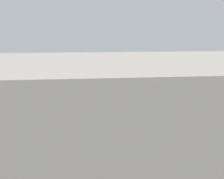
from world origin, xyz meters
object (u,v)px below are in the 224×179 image
at_px(moving_hatchback, 138,80).
at_px(sign_post, 105,94).
at_px(pedestrian, 80,100).
at_px(fire_hydrant, 92,104).

bearing_deg(moving_hatchback, sign_post, 57.41).
relative_size(moving_hatchback, pedestrian, 3.38).
bearing_deg(fire_hydrant, pedestrian, -1.70).
bearing_deg(sign_post, fire_hydrant, -60.70).
height_order(fire_hydrant, pedestrian, pedestrian).
bearing_deg(sign_post, pedestrian, -42.30).
distance_m(moving_hatchback, fire_hydrant, 5.14).
bearing_deg(pedestrian, fire_hydrant, 178.30).
height_order(moving_hatchback, pedestrian, moving_hatchback).
xyz_separation_m(fire_hydrant, sign_post, (-0.78, 1.38, 1.18)).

